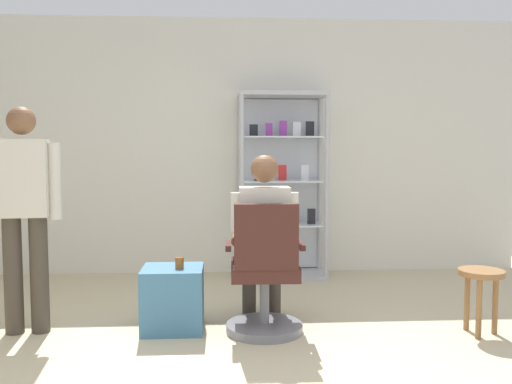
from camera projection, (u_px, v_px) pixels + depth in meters
The scene contains 8 objects.
back_wall at pixel (243, 147), 5.90m from camera, with size 6.00×0.10×2.70m, color silver.
display_cabinet_main at pixel (282, 184), 5.72m from camera, with size 0.90×0.45×1.90m.
office_chair at pixel (265, 280), 3.93m from camera, with size 0.57×0.56×0.96m.
seated_shopkeeper at pixel (264, 233), 4.06m from camera, with size 0.49×0.57×1.29m.
storage_crate at pixel (173, 299), 4.04m from camera, with size 0.44×0.40×0.46m, color teal.
tea_glass at pixel (179, 263), 3.98m from camera, with size 0.06×0.06×0.08m, color brown.
standing_customer at pixel (24, 205), 3.92m from camera, with size 0.52×0.25×1.63m.
wooden_stool at pixel (481, 283), 3.93m from camera, with size 0.32×0.32×0.47m.
Camera 1 is at (-0.21, -2.92, 1.34)m, focal length 38.56 mm.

